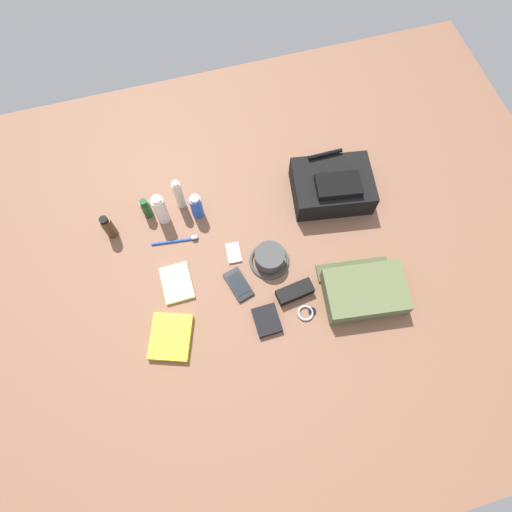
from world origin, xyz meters
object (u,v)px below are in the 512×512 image
at_px(toiletry_pouch, 364,291).
at_px(deodorant_spray, 197,206).
at_px(cell_phone, 238,284).
at_px(backpack, 332,186).
at_px(cologne_bottle, 108,227).
at_px(wristwatch, 306,313).
at_px(toothbrush, 178,241).
at_px(sunglasses_case, 295,292).
at_px(toothpaste_tube, 161,210).
at_px(lotion_bottle, 179,195).
at_px(wallet, 267,320).
at_px(media_player, 234,253).
at_px(bucket_hat, 270,258).
at_px(shampoo_bottle, 146,208).
at_px(notepad, 177,283).
at_px(paperback_novel, 171,337).

xyz_separation_m(toiletry_pouch, deodorant_spray, (-0.52, 0.51, 0.02)).
bearing_deg(cell_phone, backpack, 31.25).
bearing_deg(cologne_bottle, wristwatch, -39.02).
distance_m(toothbrush, sunglasses_case, 0.51).
bearing_deg(sunglasses_case, toothpaste_tube, 125.50).
height_order(lotion_bottle, wallet, lotion_bottle).
height_order(deodorant_spray, media_player, deodorant_spray).
bearing_deg(cologne_bottle, media_player, -25.85).
bearing_deg(toothpaste_tube, bucket_hat, -39.35).
xyz_separation_m(backpack, shampoo_bottle, (-0.75, 0.11, -0.01)).
relative_size(toothbrush, sunglasses_case, 1.34).
xyz_separation_m(shampoo_bottle, media_player, (0.29, -0.26, -0.05)).
xyz_separation_m(bucket_hat, cologne_bottle, (-0.57, 0.29, 0.03)).
distance_m(toiletry_pouch, notepad, 0.71).
bearing_deg(deodorant_spray, lotion_bottle, 133.74).
relative_size(toiletry_pouch, shampoo_bottle, 2.98).
distance_m(toothbrush, notepad, 0.18).
bearing_deg(deodorant_spray, paperback_novel, -113.72).
distance_m(cologne_bottle, notepad, 0.35).
relative_size(deodorant_spray, toothbrush, 0.69).
relative_size(toothbrush, notepad, 1.25).
height_order(bucket_hat, cell_phone, bucket_hat).
bearing_deg(backpack, cell_phone, -148.75).
bearing_deg(wristwatch, bucket_hat, 107.41).
bearing_deg(deodorant_spray, cell_phone, -76.94).
relative_size(wristwatch, wallet, 0.65).
bearing_deg(paperback_novel, bucket_hat, 24.11).
bearing_deg(toothpaste_tube, backpack, -5.79).
bearing_deg(paperback_novel, wristwatch, -5.11).
xyz_separation_m(cologne_bottle, wallet, (0.50, -0.51, -0.05)).
distance_m(wristwatch, wallet, 0.15).
bearing_deg(toothbrush, deodorant_spray, 42.86).
bearing_deg(cell_phone, lotion_bottle, 108.68).
xyz_separation_m(cologne_bottle, sunglasses_case, (0.63, -0.44, -0.04)).
bearing_deg(paperback_novel, cell_phone, 24.39).
bearing_deg(lotion_bottle, media_player, -60.68).
xyz_separation_m(wallet, sunglasses_case, (0.13, 0.08, 0.01)).
bearing_deg(backpack, sunglasses_case, -126.23).
distance_m(cologne_bottle, sunglasses_case, 0.77).
distance_m(deodorant_spray, wallet, 0.53).
height_order(toothpaste_tube, media_player, toothpaste_tube).
xyz_separation_m(shampoo_bottle, wallet, (0.34, -0.56, -0.04)).
height_order(wristwatch, notepad, notepad).
distance_m(toiletry_pouch, toothpaste_tube, 0.84).
height_order(toiletry_pouch, bucket_hat, toiletry_pouch).
distance_m(cologne_bottle, cell_phone, 0.56).
xyz_separation_m(paperback_novel, cell_phone, (0.29, 0.13, -0.01)).
distance_m(media_player, toothbrush, 0.23).
bearing_deg(toothbrush, paperback_novel, -105.11).
relative_size(cologne_bottle, deodorant_spray, 0.97).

